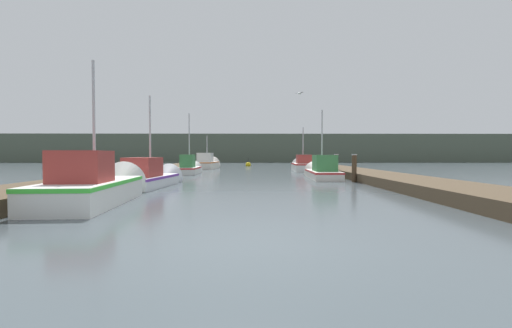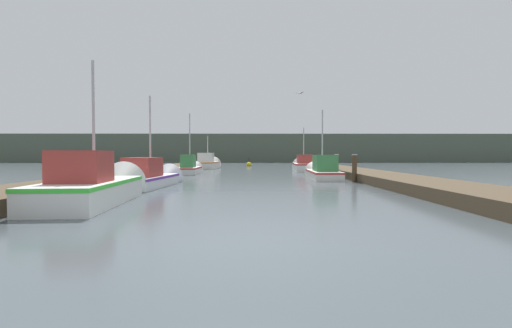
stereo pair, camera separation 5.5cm
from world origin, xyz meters
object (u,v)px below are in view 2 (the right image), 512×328
at_px(fishing_boat_5, 208,164).
at_px(mooring_piling_2, 337,165).
at_px(fishing_boat_3, 190,168).
at_px(mooring_piling_1, 354,168).
at_px(fishing_boat_0, 97,186).
at_px(fishing_boat_1, 152,177).
at_px(fishing_boat_4, 303,165).
at_px(mooring_piling_3, 319,164).
at_px(channel_buoy, 249,165).
at_px(seagull_lead, 300,93).
at_px(fishing_boat_2, 321,171).

distance_m(fishing_boat_5, mooring_piling_2, 14.92).
bearing_deg(fishing_boat_3, fishing_boat_5, 87.55).
xyz_separation_m(fishing_boat_3, mooring_piling_1, (9.78, -7.55, 0.29)).
distance_m(fishing_boat_0, fishing_boat_1, 5.03).
bearing_deg(fishing_boat_4, fishing_boat_0, -113.23).
relative_size(fishing_boat_0, mooring_piling_3, 4.19).
height_order(mooring_piling_2, mooring_piling_3, mooring_piling_2).
height_order(fishing_boat_4, channel_buoy, fishing_boat_4).
xyz_separation_m(mooring_piling_3, channel_buoy, (-5.98, 11.74, -0.46)).
distance_m(fishing_boat_1, channel_buoy, 25.17).
xyz_separation_m(fishing_boat_3, fishing_boat_5, (0.18, 8.63, 0.06)).
xyz_separation_m(fishing_boat_0, mooring_piling_1, (9.81, 7.26, 0.24)).
relative_size(fishing_boat_5, channel_buoy, 4.76).
relative_size(fishing_boat_3, seagull_lead, 9.52).
bearing_deg(seagull_lead, channel_buoy, -29.93).
xyz_separation_m(mooring_piling_1, mooring_piling_3, (0.28, 10.89, -0.08)).
bearing_deg(fishing_boat_0, fishing_boat_3, 86.45).
bearing_deg(fishing_boat_5, fishing_boat_1, -86.03).
distance_m(fishing_boat_2, channel_buoy, 20.20).
distance_m(fishing_boat_3, seagull_lead, 9.74).
xyz_separation_m(fishing_boat_1, fishing_boat_5, (0.07, 18.40, 0.07)).
distance_m(fishing_boat_3, mooring_piling_2, 10.41).
bearing_deg(channel_buoy, fishing_boat_0, -97.83).
relative_size(fishing_boat_5, mooring_piling_3, 4.25).
xyz_separation_m(fishing_boat_3, mooring_piling_2, (10.10, -2.51, 0.29)).
bearing_deg(fishing_boat_3, fishing_boat_1, -90.69).
bearing_deg(fishing_boat_4, fishing_boat_5, 153.83).
xyz_separation_m(fishing_boat_0, fishing_boat_2, (8.71, 10.22, -0.06)).
height_order(fishing_boat_3, mooring_piling_3, fishing_boat_3).
relative_size(mooring_piling_2, mooring_piling_3, 1.13).
relative_size(fishing_boat_0, fishing_boat_4, 1.02).
relative_size(fishing_boat_0, mooring_piling_2, 3.71).
height_order(fishing_boat_0, mooring_piling_1, fishing_boat_0).
height_order(fishing_boat_3, fishing_boat_4, fishing_boat_3).
height_order(fishing_boat_1, mooring_piling_3, fishing_boat_1).
height_order(fishing_boat_1, mooring_piling_1, fishing_boat_1).
relative_size(fishing_boat_1, fishing_boat_4, 0.96).
height_order(fishing_boat_1, channel_buoy, fishing_boat_1).
relative_size(fishing_boat_3, mooring_piling_1, 3.35).
height_order(fishing_boat_4, seagull_lead, seagull_lead).
relative_size(fishing_boat_3, mooring_piling_2, 3.33).
xyz_separation_m(fishing_boat_5, mooring_piling_3, (9.89, -5.29, 0.15)).
relative_size(fishing_boat_5, seagull_lead, 10.76).
distance_m(fishing_boat_1, fishing_boat_3, 9.78).
xyz_separation_m(fishing_boat_3, channel_buoy, (4.09, 15.08, -0.25)).
relative_size(fishing_boat_2, mooring_piling_3, 4.57).
distance_m(fishing_boat_5, seagull_lead, 15.48).
xyz_separation_m(fishing_boat_4, mooring_piling_1, (0.94, -11.52, 0.25)).
height_order(mooring_piling_1, seagull_lead, seagull_lead).
bearing_deg(fishing_boat_4, mooring_piling_3, -25.35).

